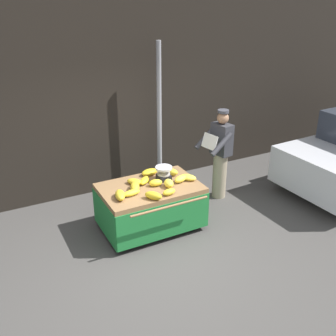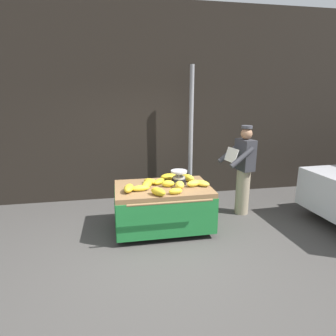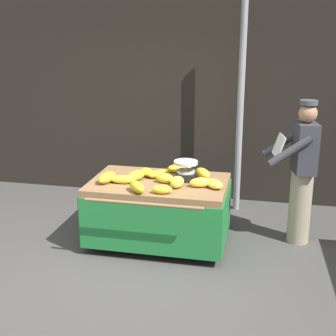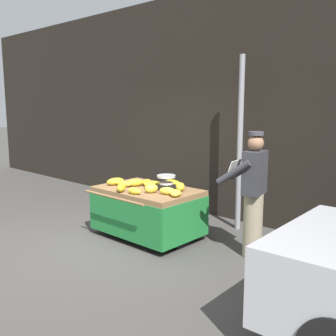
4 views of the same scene
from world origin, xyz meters
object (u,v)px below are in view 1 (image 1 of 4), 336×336
Objects in this scene: banana_bunch_2 at (135,187)px; banana_bunch_6 at (153,196)px; banana_bunch_4 at (170,172)px; banana_bunch_5 at (132,193)px; weighing_scale at (164,173)px; banana_bunch_3 at (181,179)px; banana_bunch_10 at (145,180)px; banana_bunch_11 at (135,182)px; banana_cart at (150,198)px; banana_bunch_9 at (156,183)px; street_pole at (159,119)px; banana_bunch_12 at (120,195)px; vendor_person at (220,154)px; banana_bunch_8 at (169,183)px; banana_bunch_0 at (188,177)px; banana_bunch_7 at (150,172)px; banana_bunch_1 at (169,192)px.

banana_bunch_6 reaches higher than banana_bunch_2.
banana_bunch_5 is at bearing -156.53° from banana_bunch_4.
banana_bunch_2 is at bearing 107.46° from banana_bunch_6.
weighing_scale is at bearing 11.60° from banana_bunch_2.
weighing_scale reaches higher than banana_bunch_3.
banana_bunch_11 is at bearing 167.35° from banana_bunch_10.
banana_bunch_9 is (0.08, -0.03, 0.27)m from banana_cart.
street_pole is 1.63m from banana_bunch_11.
vendor_person reaches higher than banana_bunch_12.
banana_bunch_11 is at bearing 142.14° from banana_bunch_8.
banana_bunch_2 is at bearing 175.65° from banana_bunch_0.
weighing_scale is 0.96× the size of banana_bunch_2.
banana_cart is 0.50m from banana_bunch_7.
banana_bunch_6 is 1.28× the size of banana_bunch_9.
banana_bunch_5 is (-0.89, -0.07, -0.01)m from banana_bunch_3.
street_pole is 1.52m from banana_bunch_0.
banana_bunch_3 and banana_bunch_7 have the same top height.
weighing_scale reaches higher than banana_bunch_2.
banana_bunch_10 is (-0.28, 0.31, -0.02)m from banana_bunch_8.
weighing_scale is at bearing 18.87° from banana_cart.
vendor_person reaches higher than banana_bunch_8.
banana_bunch_11 is (-0.67, -0.04, -0.02)m from banana_bunch_4.
vendor_person is at bearing 0.54° from banana_bunch_7.
weighing_scale reaches higher than banana_bunch_9.
banana_bunch_6 is (-0.65, -0.32, 0.01)m from banana_bunch_3.
banana_bunch_5 is 0.63m from banana_bunch_8.
banana_bunch_5 is 0.48m from banana_bunch_9.
banana_bunch_1 reaches higher than banana_cart.
banana_bunch_4 is 0.45m from banana_bunch_8.
banana_bunch_6 is at bearing -101.05° from banana_bunch_10.
banana_bunch_2 is 0.42m from banana_bunch_6.
banana_bunch_8 reaches higher than banana_bunch_10.
banana_bunch_0 is at bearing 3.71° from banana_bunch_12.
banana_bunch_5 is at bearing 179.29° from banana_bunch_8.
weighing_scale is 1.02× the size of banana_bunch_6.
banana_bunch_6 is 1.93m from vendor_person.
banana_bunch_12 is (-0.30, -0.15, 0.00)m from banana_bunch_2.
banana_bunch_8 is 0.12× the size of vendor_person.
weighing_scale is 1.12× the size of banana_bunch_3.
banana_bunch_8 is 0.42m from banana_bunch_10.
banana_bunch_5 is at bearing 133.37° from banana_bunch_6.
banana_bunch_7 is (-0.31, 0.16, -0.01)m from banana_bunch_4.
weighing_scale is 0.98× the size of banana_bunch_5.
weighing_scale is (-0.52, -1.20, -0.53)m from street_pole.
banana_bunch_3 is 0.72m from banana_bunch_6.
street_pole is 1.68m from banana_bunch_8.
banana_bunch_8 reaches higher than banana_bunch_9.
banana_bunch_8 is at bearing -0.71° from banana_bunch_5.
banana_bunch_0 is at bearing -59.78° from banana_bunch_4.
street_pole reaches higher than banana_bunch_10.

